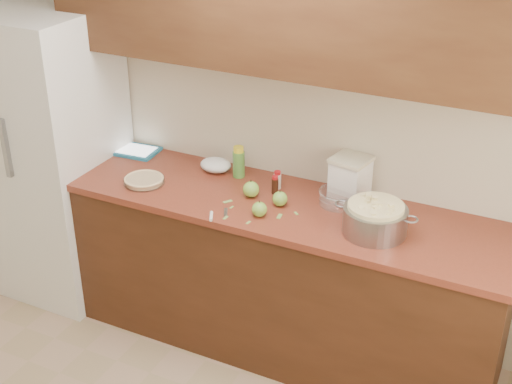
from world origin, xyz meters
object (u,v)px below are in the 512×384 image
at_px(pie, 144,180).
at_px(colander, 375,219).
at_px(flour_canister, 350,177).
at_px(tablet, 136,151).

distance_m(pie, colander, 1.33).
relative_size(flour_canister, tablet, 0.83).
distance_m(colander, tablet, 1.63).
height_order(colander, flour_canister, flour_canister).
height_order(pie, flour_canister, flour_canister).
height_order(pie, tablet, pie).
xyz_separation_m(pie, colander, (1.32, 0.05, 0.06)).
bearing_deg(flour_canister, pie, -162.15).
bearing_deg(pie, tablet, 130.60).
bearing_deg(tablet, flour_canister, -3.57).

